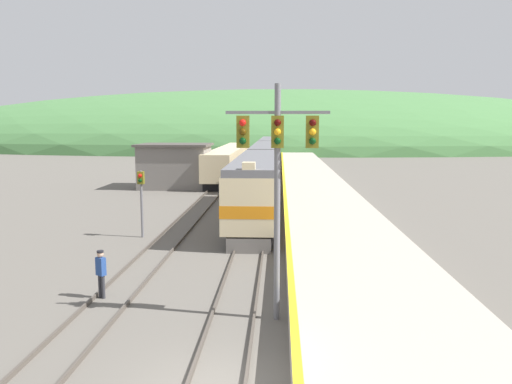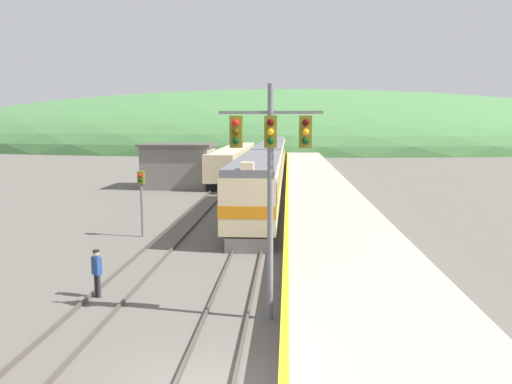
% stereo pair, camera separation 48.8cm
% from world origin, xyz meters
% --- Properties ---
extents(track_main, '(1.52, 180.00, 0.16)m').
position_xyz_m(track_main, '(0.00, 70.00, 0.08)').
color(track_main, '#4C443D').
rests_on(track_main, ground).
extents(track_siding, '(1.52, 180.00, 0.16)m').
position_xyz_m(track_siding, '(-4.62, 70.00, 0.08)').
color(track_siding, '#4C443D').
rests_on(track_siding, ground).
extents(platform, '(5.97, 140.00, 0.98)m').
position_xyz_m(platform, '(4.83, 50.00, 0.48)').
color(platform, '#ADA393').
rests_on(platform, ground).
extents(distant_hills, '(222.67, 100.20, 31.67)m').
position_xyz_m(distant_hills, '(0.00, 133.97, 0.00)').
color(distant_hills, '#477A42').
rests_on(distant_hills, ground).
extents(station_shed, '(7.16, 5.80, 4.45)m').
position_xyz_m(station_shed, '(-9.05, 38.70, 2.24)').
color(station_shed, slate).
rests_on(station_shed, ground).
extents(express_train_lead_car, '(2.94, 19.08, 4.58)m').
position_xyz_m(express_train_lead_car, '(0.00, 22.28, 2.31)').
color(express_train_lead_car, black).
rests_on(express_train_lead_car, ground).
extents(carriage_second, '(2.93, 21.13, 4.22)m').
position_xyz_m(carriage_second, '(0.00, 43.50, 2.29)').
color(carriage_second, black).
rests_on(carriage_second, ground).
extents(carriage_third, '(2.93, 21.13, 4.22)m').
position_xyz_m(carriage_third, '(0.00, 65.51, 2.29)').
color(carriage_third, black).
rests_on(carriage_third, ground).
extents(siding_train, '(2.90, 30.22, 3.54)m').
position_xyz_m(siding_train, '(-4.62, 50.26, 1.83)').
color(siding_train, black).
rests_on(siding_train, ground).
extents(signal_mast_main, '(3.30, 0.42, 7.73)m').
position_xyz_m(signal_mast_main, '(1.46, 4.67, 5.32)').
color(signal_mast_main, slate).
rests_on(signal_mast_main, ground).
extents(signal_post_siding, '(0.36, 0.42, 3.84)m').
position_xyz_m(signal_post_siding, '(-6.32, 16.40, 2.76)').
color(signal_post_siding, slate).
rests_on(signal_post_siding, ground).
extents(track_worker, '(0.42, 0.38, 1.82)m').
position_xyz_m(track_worker, '(-5.09, 6.41, 1.05)').
color(track_worker, '#2D2D33').
rests_on(track_worker, ground).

